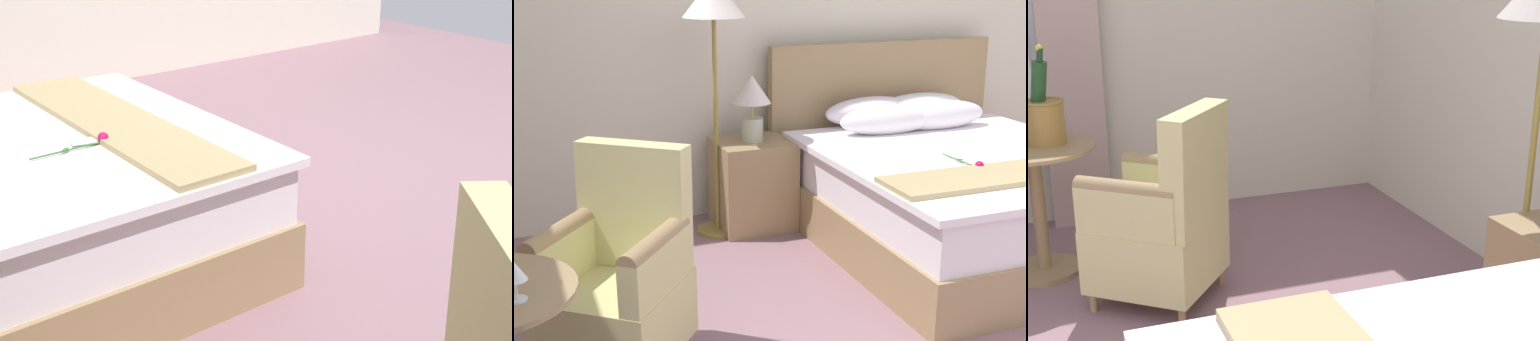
% 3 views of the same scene
% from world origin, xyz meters
% --- Properties ---
extents(side_table_round, '(0.63, 0.63, 0.71)m').
position_xyz_m(side_table_round, '(-2.40, 0.89, 0.43)').
color(side_table_round, '#9A7E56').
rests_on(side_table_round, ground).
extents(champagne_bucket, '(0.21, 0.21, 0.52)m').
position_xyz_m(champagne_bucket, '(-2.42, 0.96, 0.87)').
color(champagne_bucket, olive).
rests_on(champagne_bucket, side_table_round).
extents(armchair_by_window, '(0.77, 0.77, 0.99)m').
position_xyz_m(armchair_by_window, '(-1.86, 1.45, 0.41)').
color(armchair_by_window, '#9A7E56').
rests_on(armchair_by_window, ground).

